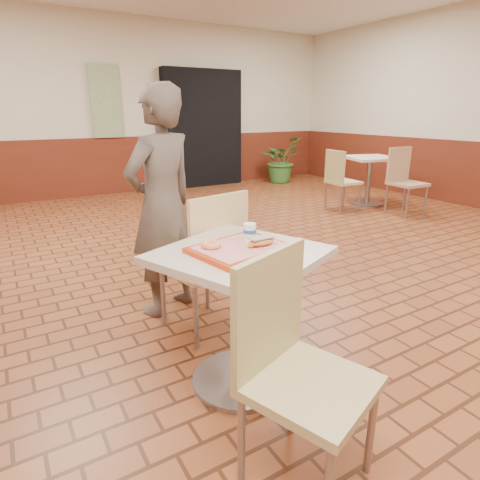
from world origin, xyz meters
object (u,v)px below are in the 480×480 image
ring_donut (211,244)px  potted_plant (281,160)px  paper_cup (250,231)px  chair_second_left (340,177)px  chair_main_back (208,257)px  chair_second_front (404,177)px  customer (162,205)px  serving_tray (240,249)px  long_john_donut (261,242)px  chair_main_front (293,360)px  main_table (240,297)px  second_table (369,172)px

ring_donut → potted_plant: (4.25, 5.15, -0.36)m
paper_cup → chair_second_left: (3.27, 2.65, -0.35)m
chair_main_back → chair_second_front: 4.22m
chair_second_left → potted_plant: 2.60m
customer → potted_plant: (4.13, 4.16, -0.35)m
serving_tray → ring_donut: bearing=158.0°
long_john_donut → potted_plant: potted_plant is taller
potted_plant → chair_main_front: bearing=-126.1°
chair_main_back → chair_second_left: size_ratio=1.08×
chair_second_left → chair_second_front: bearing=-128.2°
main_table → ring_donut: bearing=158.0°
chair_second_left → chair_main_back: bearing=127.4°
second_table → chair_second_front: 0.68m
chair_main_front → serving_tray: (0.11, 0.59, 0.26)m
customer → second_table: bearing=-178.6°
main_table → paper_cup: paper_cup is taller
second_table → customer: bearing=-156.9°
main_table → paper_cup: (0.10, 0.06, 0.33)m
ring_donut → paper_cup: bearing=2.6°
ring_donut → potted_plant: size_ratio=0.11×
chair_second_front → customer: bearing=-162.0°
second_table → potted_plant: bearing=89.3°
second_table → chair_second_left: (-0.71, -0.08, -0.01)m
chair_second_left → second_table: bearing=-79.7°
ring_donut → long_john_donut: bearing=-24.4°
ring_donut → paper_cup: paper_cup is taller
paper_cup → potted_plant: 6.53m
customer → chair_main_front: bearing=65.0°
second_table → chair_main_front: bearing=-141.1°
ring_donut → paper_cup: (0.23, 0.01, 0.03)m
chair_main_front → serving_tray: size_ratio=2.08×
paper_cup → second_table: bearing=34.4°
main_table → ring_donut: size_ratio=7.66×
main_table → long_john_donut: 0.32m
customer → chair_second_front: (4.05, 1.07, -0.29)m
customer → paper_cup: 0.98m
chair_second_front → chair_main_front: bearing=-143.7°
chair_main_front → chair_main_back: size_ratio=0.98×
chair_main_back → serving_tray: 0.63m
customer → second_table: customer is taller
serving_tray → paper_cup: (0.10, 0.06, 0.06)m
serving_tray → chair_second_left: size_ratio=0.51×
chair_main_back → long_john_donut: chair_main_back is taller
chair_main_front → paper_cup: (0.21, 0.66, 0.32)m
paper_cup → chair_main_back: bearing=89.5°
long_john_donut → chair_second_front: size_ratio=0.16×
chair_main_back → chair_second_left: chair_main_back is taller
chair_main_back → second_table: size_ratio=1.28×
chair_main_front → second_table: bearing=19.0°
main_table → chair_second_left: 4.33m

